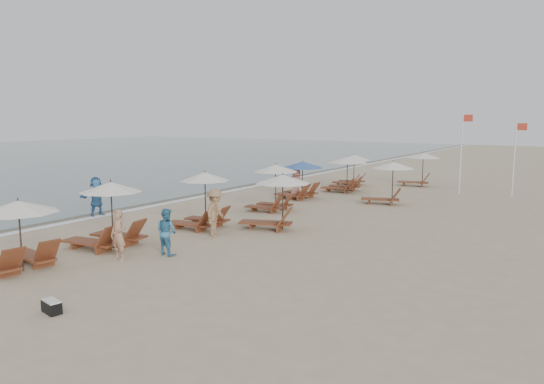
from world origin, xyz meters
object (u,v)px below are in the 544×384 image
Objects in this scene: lounger_station_2 at (201,202)px; inland_station_1 at (388,178)px; lounger_station_4 at (299,179)px; inland_station_2 at (419,166)px; inland_station_0 at (275,198)px; beachgoer_far_b at (296,183)px; lounger_station_0 at (16,235)px; lounger_station_5 at (344,173)px; duffel_bag at (52,306)px; lounger_station_1 at (107,218)px; beachgoer_mid_a at (167,232)px; lounger_station_3 at (272,187)px; beachgoer_near at (118,235)px; flag_pole_near at (462,149)px; lounger_station_6 at (351,170)px; beachgoer_mid_b at (215,213)px; waterline_walker at (97,196)px.

lounger_station_2 is 10.75m from inland_station_1.
lounger_station_4 is 9.81m from inland_station_2.
beachgoer_far_b is (-3.25, 7.29, -0.43)m from inland_station_0.
lounger_station_0 is 0.96× the size of lounger_station_5.
duffel_bag is at bearing -78.38° from lounger_station_4.
duffel_bag is at bearing -50.92° from lounger_station_1.
inland_station_2 is at bearing 86.97° from inland_station_0.
beachgoer_mid_a is 5.34m from duffel_bag.
inland_station_1 is at bearing 70.32° from lounger_station_1.
lounger_station_5 reaches higher than lounger_station_0.
lounger_station_3 is 0.93× the size of lounger_station_4.
lounger_station_3 is at bearing 91.20° from beachgoer_near.
flag_pole_near reaches higher than duffel_bag.
beachgoer_far_b is (-4.90, -1.12, -0.50)m from inland_station_1.
lounger_station_6 is 1.33× the size of beachgoer_mid_b.
lounger_station_0 is at bearing -130.46° from waterline_walker.
flag_pole_near is at bearing 74.32° from inland_station_0.
lounger_station_5 is at bearing -154.96° from flag_pole_near.
lounger_station_3 is 0.90× the size of inland_station_1.
lounger_station_0 is 23.09m from lounger_station_6.
duffel_bag is (-0.38, -26.72, -1.21)m from inland_station_2.
lounger_station_5 reaches higher than waterline_walker.
lounger_station_4 is at bearing 93.24° from lounger_station_2.
inland_station_2 is at bearing -11.53° from beachgoer_far_b.
beachgoer_mid_a is at bearing -80.43° from lounger_station_3.
lounger_station_2 reaches higher than beachgoer_far_b.
beachgoer_near is (-2.58, -22.88, -0.55)m from inland_station_2.
lounger_station_1 reaches higher than inland_station_0.
lounger_station_0 is 6.92m from beachgoer_mid_b.
beachgoer_mid_b is at bearing -78.49° from waterline_walker.
lounger_station_4 reaches higher than duffel_bag.
inland_station_2 reaches higher than beachgoer_mid_a.
lounger_station_4 is 9.90m from beachgoer_mid_b.
lounger_station_1 is 22.39m from inland_station_2.
inland_station_0 is 16.43m from inland_station_2.
beachgoer_near is 4.47m from duffel_bag.
inland_station_1 is (5.00, 13.99, 0.34)m from lounger_station_1.
inland_station_1 is at bearing 66.31° from lounger_station_2.
lounger_station_6 is at bearing 89.09° from lounger_station_1.
lounger_station_6 is at bearing 88.90° from lounger_station_4.
lounger_station_4 is at bearing 89.10° from lounger_station_0.
inland_station_0 is 2.59m from beachgoer_mid_b.
beachgoer_mid_a is at bearing -64.71° from lounger_station_2.
waterline_walker is at bearing 144.15° from beachgoer_near.
inland_station_1 is (4.69, -5.87, 0.30)m from lounger_station_6.
lounger_station_0 is 1.43× the size of beachgoer_mid_b.
lounger_station_5 is 0.99× the size of inland_station_1.
lounger_station_2 reaches higher than lounger_station_5.
beachgoer_mid_b is 9.74m from beachgoer_far_b.
lounger_station_6 is 1.57× the size of beachgoer_mid_a.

